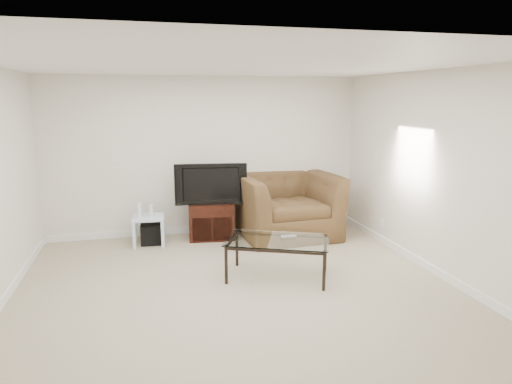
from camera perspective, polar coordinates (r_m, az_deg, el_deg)
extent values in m
plane|color=tan|center=(5.29, -2.15, -12.47)|extent=(5.00, 5.00, 0.00)
plane|color=white|center=(4.84, -2.39, 15.67)|extent=(5.00, 5.00, 0.00)
cube|color=silver|center=(7.35, -6.28, 4.48)|extent=(5.00, 0.02, 2.50)
cube|color=silver|center=(5.94, 22.09, 1.98)|extent=(0.02, 5.00, 2.50)
cube|color=white|center=(7.28, -17.27, 3.96)|extent=(0.12, 0.02, 0.12)
cube|color=white|center=(7.27, 14.63, 4.10)|extent=(0.02, 0.09, 0.13)
cube|color=white|center=(7.20, 15.38, -3.75)|extent=(0.02, 0.08, 0.12)
cube|color=black|center=(7.08, -5.61, -2.12)|extent=(0.44, 0.33, 0.06)
imported|color=black|center=(7.01, -5.68, 1.15)|extent=(1.03, 0.32, 0.63)
cube|color=black|center=(7.08, -13.00, -5.11)|extent=(0.31, 0.31, 0.30)
cube|color=white|center=(6.95, -14.27, -2.23)|extent=(0.07, 0.15, 0.20)
cube|color=silver|center=(6.95, -12.92, -2.29)|extent=(0.06, 0.13, 0.17)
imported|color=brown|center=(7.20, 3.86, -0.37)|extent=(1.58, 1.09, 1.32)
cube|color=#B2B2B7|center=(5.64, 4.07, -5.58)|extent=(0.19, 0.06, 0.02)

